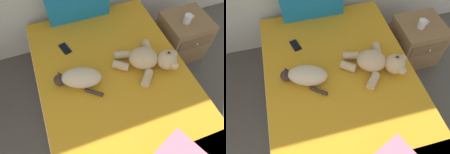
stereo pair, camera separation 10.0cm
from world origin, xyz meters
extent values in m
cube|color=olive|center=(1.68, 3.11, 0.15)|extent=(1.37, 2.06, 0.30)
cube|color=white|center=(1.68, 3.11, 0.39)|extent=(1.33, 2.00, 0.18)
cube|color=orange|center=(1.68, 3.18, 0.49)|extent=(1.32, 1.86, 0.02)
ellipsoid|color=#C6B293|center=(1.39, 3.19, 0.58)|extent=(0.38, 0.29, 0.15)
sphere|color=#332823|center=(1.21, 3.25, 0.55)|extent=(0.10, 0.10, 0.10)
cone|color=#332823|center=(1.21, 3.22, 0.61)|extent=(0.04, 0.04, 0.04)
cone|color=#332823|center=(1.22, 3.28, 0.61)|extent=(0.04, 0.04, 0.04)
cylinder|color=#332823|center=(1.46, 3.05, 0.52)|extent=(0.15, 0.12, 0.03)
ellipsoid|color=#332823|center=(1.32, 3.26, 0.52)|extent=(0.11, 0.08, 0.04)
ellipsoid|color=tan|center=(1.97, 3.19, 0.59)|extent=(0.33, 0.30, 0.18)
sphere|color=tan|center=(2.15, 3.11, 0.59)|extent=(0.18, 0.18, 0.18)
sphere|color=#9E7F58|center=(2.15, 3.11, 0.65)|extent=(0.07, 0.07, 0.07)
sphere|color=black|center=(2.15, 3.11, 0.68)|extent=(0.02, 0.02, 0.02)
sphere|color=tan|center=(2.24, 3.14, 0.60)|extent=(0.07, 0.07, 0.07)
sphere|color=tan|center=(2.18, 3.02, 0.60)|extent=(0.07, 0.07, 0.07)
cylinder|color=tan|center=(2.08, 3.34, 0.54)|extent=(0.10, 0.17, 0.08)
cylinder|color=tan|center=(1.82, 3.34, 0.54)|extent=(0.16, 0.11, 0.08)
cylinder|color=tan|center=(1.93, 3.02, 0.54)|extent=(0.16, 0.17, 0.08)
cylinder|color=tan|center=(1.76, 3.22, 0.54)|extent=(0.16, 0.15, 0.08)
cube|color=black|center=(1.34, 3.63, 0.50)|extent=(0.11, 0.16, 0.01)
cube|color=black|center=(1.34, 3.63, 0.51)|extent=(0.09, 0.14, 0.00)
cube|color=olive|center=(2.70, 3.58, 0.26)|extent=(0.48, 0.46, 0.51)
cube|color=brown|center=(2.70, 3.34, 0.37)|extent=(0.41, 0.01, 0.14)
sphere|color=#B2B2B7|center=(2.70, 3.33, 0.37)|extent=(0.02, 0.02, 0.02)
cylinder|color=silver|center=(2.65, 3.54, 0.56)|extent=(0.08, 0.08, 0.09)
torus|color=silver|center=(2.70, 3.54, 0.56)|extent=(0.06, 0.01, 0.06)
camera|label=1|loc=(1.28, 2.16, 2.04)|focal=34.02mm
camera|label=2|loc=(1.38, 2.13, 2.04)|focal=34.02mm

